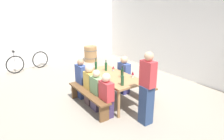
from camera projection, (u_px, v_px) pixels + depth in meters
ground_plane at (112, 100)px, 5.64m from camera, size 24.00×24.00×0.00m
back_wall at (190, 34)px, 6.91m from camera, size 14.00×0.20×3.20m
side_wall at (51, 28)px, 8.86m from camera, size 0.20×6.91×3.20m
tasting_table at (112, 78)px, 5.43m from camera, size 1.81×0.88×0.75m
bench_near at (88, 96)px, 5.13m from camera, size 1.71×0.30×0.45m
bench_far at (133, 83)px, 5.93m from camera, size 1.71×0.30×0.45m
wine_bottle_0 at (122, 80)px, 4.70m from camera, size 0.08×0.08×0.33m
wine_bottle_1 at (122, 73)px, 5.21m from camera, size 0.08×0.08×0.31m
wine_bottle_2 at (96, 66)px, 5.82m from camera, size 0.07×0.07×0.35m
wine_bottle_3 at (106, 66)px, 5.76m from camera, size 0.07×0.07×0.32m
wine_glass_0 at (107, 75)px, 5.05m from camera, size 0.06×0.06×0.16m
wine_glass_1 at (113, 67)px, 5.76m from camera, size 0.07×0.07×0.14m
wine_glass_2 at (133, 73)px, 5.23m from camera, size 0.07×0.07×0.17m
seated_guest_near_0 at (81, 80)px, 5.68m from camera, size 0.39×0.24×1.15m
seated_guest_near_1 at (90, 85)px, 5.29m from camera, size 0.35×0.24×1.11m
seated_guest_near_2 at (97, 91)px, 5.02m from camera, size 0.40×0.24×1.06m
seated_guest_near_3 at (106, 97)px, 4.67m from camera, size 0.37×0.24×1.10m
seated_guest_far_0 at (124, 76)px, 5.97m from camera, size 0.39×0.24×1.15m
standing_host at (147, 90)px, 4.34m from camera, size 0.33×0.24×1.65m
wine_barrel at (91, 54)px, 9.48m from camera, size 0.62×0.62×0.72m
parked_bicycle_0 at (28, 62)px, 8.13m from camera, size 0.41×1.72×0.90m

